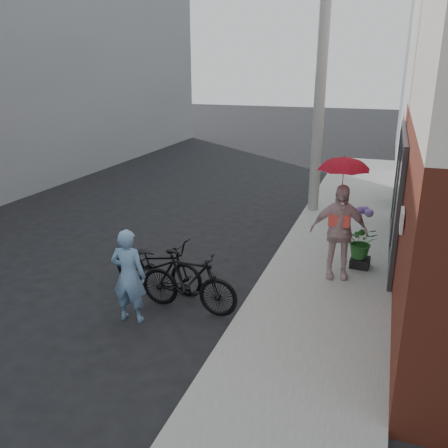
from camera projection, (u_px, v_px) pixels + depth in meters
The scene contains 11 objects.
ground at pixel (189, 307), 7.95m from camera, with size 80.00×80.00×0.00m, color black.
sidewalk at pixel (331, 274), 9.07m from camera, with size 2.20×24.00×0.12m, color gray.
curb at pixel (272, 266), 9.43m from camera, with size 0.12×24.00×0.12m, color #9E9E99.
utility_pole at pixel (321, 80), 11.86m from camera, with size 0.28×0.28×7.00m, color #9E9E99.
officer at pixel (129, 276), 7.33m from camera, with size 0.56×0.37×1.53m, color #6C94C0.
bike_left at pixel (158, 264), 8.47m from camera, with size 0.64×1.82×0.96m, color black.
bike_right at pixel (188, 282), 7.70m from camera, with size 0.49×1.72×1.04m, color black.
kimono_woman at pixel (339, 232), 8.57m from camera, with size 1.03×0.43×1.76m, color beige.
parasol at pixel (344, 163), 8.16m from camera, with size 0.87×0.87×0.76m, color red.
planter at pixel (360, 262), 9.22m from camera, with size 0.36×0.36×0.19m, color black.
potted_plant at pixel (362, 242), 9.08m from camera, with size 0.60×0.52×0.67m, color #2C6E2C.
Camera 1 is at (2.88, -6.50, 3.87)m, focal length 38.00 mm.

